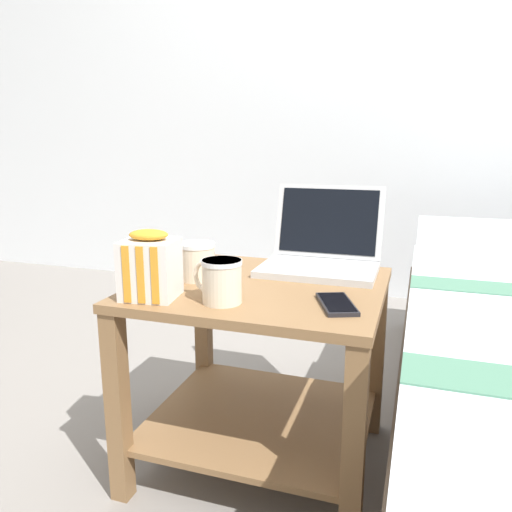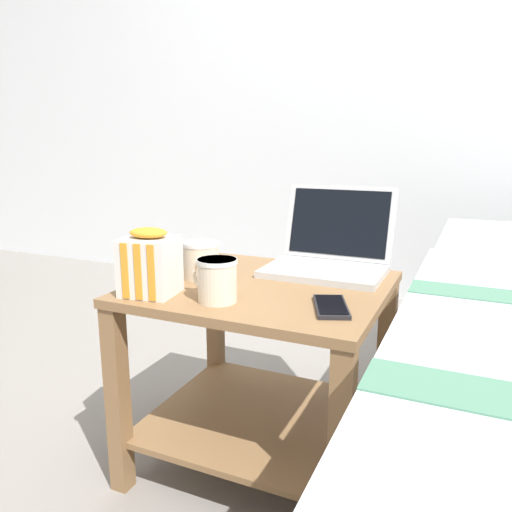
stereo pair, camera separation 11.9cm
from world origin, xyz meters
The scene contains 8 objects.
ground_plane centered at (0.00, 0.00, 0.00)m, with size 8.00×8.00×0.00m, color gray.
back_wall centered at (0.00, 1.62, 1.25)m, with size 8.00×0.05×2.50m.
bedside_table centered at (0.00, 0.00, 0.32)m, with size 0.60×0.54×0.49m.
laptop centered at (0.11, 0.19, 0.54)m, with size 0.31×0.28×0.22m.
mug_front_left centered at (-0.17, -0.01, 0.55)m, with size 0.12×0.11×0.10m.
mug_front_right centered at (-0.04, -0.17, 0.55)m, with size 0.13×0.09×0.10m.
snack_bag centered at (-0.20, -0.18, 0.57)m, with size 0.13×0.12×0.16m.
cell_phone centered at (0.21, -0.11, 0.50)m, with size 0.11×0.16×0.01m.
Camera 1 is at (0.37, -1.14, 0.84)m, focal length 35.00 mm.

